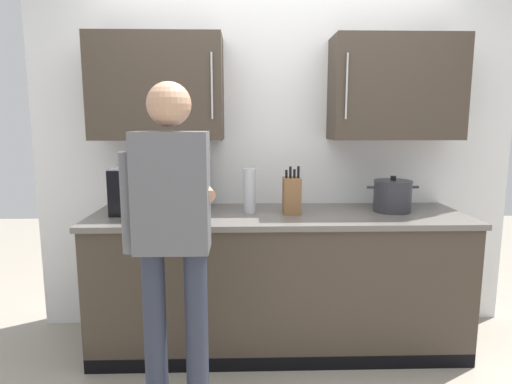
# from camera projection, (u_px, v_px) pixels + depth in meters

# --- Properties ---
(back_wall_tiled) EXTENTS (3.43, 0.44, 2.73)m
(back_wall_tiled) POSITION_uv_depth(u_px,v_px,m) (276.00, 127.00, 3.09)
(back_wall_tiled) COLOR white
(back_wall_tiled) RESTS_ON ground_plane
(counter_unit) EXTENTS (2.43, 0.72, 0.91)m
(counter_unit) POSITION_uv_depth(u_px,v_px,m) (278.00, 280.00, 2.92)
(counter_unit) COLOR #3D3328
(counter_unit) RESTS_ON ground_plane
(microwave_oven) EXTENTS (0.59, 0.39, 0.31)m
(microwave_oven) POSITION_uv_depth(u_px,v_px,m) (158.00, 189.00, 2.84)
(microwave_oven) COLOR #B7BABF
(microwave_oven) RESTS_ON counter_unit
(knife_block) EXTENTS (0.11, 0.15, 0.31)m
(knife_block) POSITION_uv_depth(u_px,v_px,m) (292.00, 195.00, 2.83)
(knife_block) COLOR brown
(knife_block) RESTS_ON counter_unit
(thermos_flask) EXTENTS (0.08, 0.08, 0.29)m
(thermos_flask) POSITION_uv_depth(u_px,v_px,m) (250.00, 191.00, 2.84)
(thermos_flask) COLOR #B7BABF
(thermos_flask) RESTS_ON counter_unit
(stock_pot) EXTENTS (0.34, 0.25, 0.24)m
(stock_pot) POSITION_uv_depth(u_px,v_px,m) (392.00, 196.00, 2.89)
(stock_pot) COLOR #2D2D33
(stock_pot) RESTS_ON counter_unit
(person_figure) EXTENTS (0.44, 0.60, 1.68)m
(person_figure) POSITION_uv_depth(u_px,v_px,m) (172.00, 229.00, 2.04)
(person_figure) COLOR #282D3D
(person_figure) RESTS_ON ground_plane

